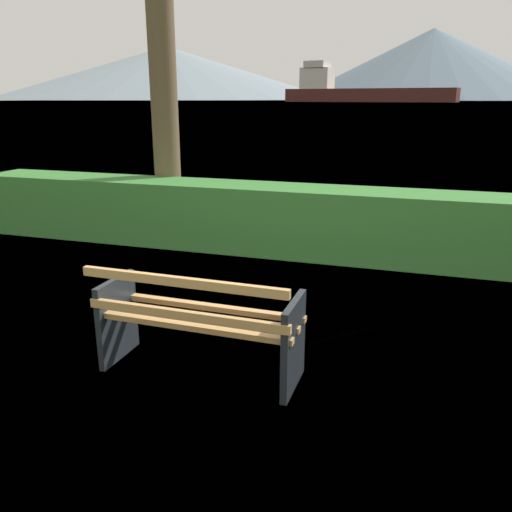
% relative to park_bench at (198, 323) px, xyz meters
% --- Properties ---
extents(ground_plane, '(1400.00, 1400.00, 0.00)m').
position_rel_park_bench_xyz_m(ground_plane, '(0.00, 0.06, -0.42)').
color(ground_plane, olive).
extents(water_surface, '(620.00, 620.00, 0.00)m').
position_rel_park_bench_xyz_m(water_surface, '(0.00, 307.41, -0.42)').
color(water_surface, '#7A99A8').
rests_on(water_surface, ground_plane).
extents(park_bench, '(1.54, 0.59, 0.87)m').
position_rel_park_bench_xyz_m(park_bench, '(0.00, 0.00, 0.00)').
color(park_bench, tan).
rests_on(park_bench, ground_plane).
extents(hedge_row, '(9.78, 0.79, 0.90)m').
position_rel_park_bench_xyz_m(hedge_row, '(0.00, 3.40, 0.03)').
color(hedge_row, '#387A33').
rests_on(hedge_row, ground_plane).
extents(cargo_ship_large, '(85.25, 27.90, 19.82)m').
position_rel_park_bench_xyz_m(cargo_ship_large, '(-34.35, 270.20, 5.12)').
color(cargo_ship_large, '#471E19').
rests_on(cargo_ship_large, water_surface).
extents(distant_hills, '(901.40, 388.29, 72.58)m').
position_rel_park_bench_xyz_m(distant_hills, '(-32.88, 573.69, 31.72)').
color(distant_hills, gray).
rests_on(distant_hills, ground_plane).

